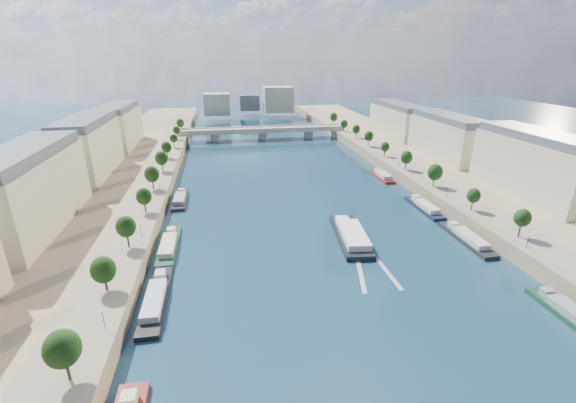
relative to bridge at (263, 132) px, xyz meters
name	(u,v)px	position (x,y,z in m)	size (l,w,h in m)	color
ground	(299,205)	(0.00, -124.55, -5.08)	(700.00, 700.00, 0.00)	#0D2A3D
quay_left	(100,211)	(-72.00, -124.55, -2.58)	(44.00, 520.00, 5.00)	#9E8460
quay_right	(468,188)	(72.00, -124.55, -2.58)	(44.00, 520.00, 5.00)	#9E8460
pave_left	(143,202)	(-57.00, -124.55, -0.03)	(14.00, 520.00, 0.10)	gray
pave_right	(436,184)	(57.00, -124.55, -0.03)	(14.00, 520.00, 0.10)	gray
trees_left	(148,185)	(-55.00, -122.55, 5.39)	(4.80, 268.80, 8.26)	#382B1E
trees_right	(421,165)	(55.00, -114.55, 5.39)	(4.80, 268.80, 8.26)	#382B1E
lamps_left	(151,204)	(-52.50, -134.55, 2.70)	(0.36, 200.36, 4.28)	black
lamps_right	(420,175)	(52.50, -119.55, 2.70)	(0.36, 200.36, 4.28)	black
buildings_left	(65,166)	(-85.00, -112.55, 11.37)	(16.00, 226.00, 23.20)	beige
buildings_right	(484,147)	(85.00, -112.55, 11.37)	(16.00, 226.00, 23.20)	beige
skyline	(254,101)	(3.19, 94.97, 9.57)	(79.00, 42.00, 22.00)	beige
bridge	(263,132)	(0.00, 0.00, 0.00)	(112.00, 12.00, 8.15)	#C1B79E
tour_barge	(351,235)	(10.45, -156.28, -3.93)	(11.77, 30.47, 4.03)	black
wake	(370,265)	(10.45, -172.83, -5.06)	(10.73, 26.01, 0.04)	silver
moored_barges_left	(155,301)	(-45.50, -181.08, -4.24)	(5.00, 154.32, 3.60)	#182235
moored_barges_right	(480,249)	(45.50, -170.89, -4.24)	(5.00, 165.78, 3.60)	black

